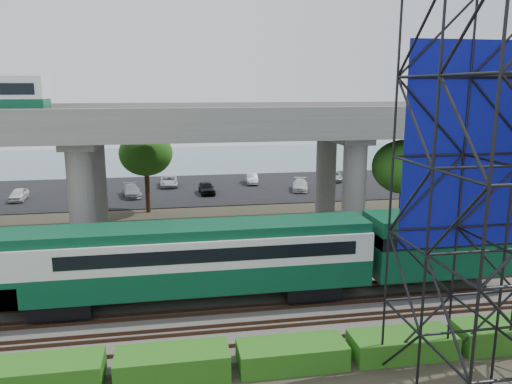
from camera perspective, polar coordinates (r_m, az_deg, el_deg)
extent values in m
plane|color=#474233|center=(26.08, -0.45, -14.59)|extent=(140.00, 140.00, 0.00)
cube|color=slate|center=(27.82, -1.14, -12.59)|extent=(90.00, 12.00, 0.20)
cube|color=black|center=(35.68, -3.24, -7.07)|extent=(90.00, 5.00, 0.08)
cube|color=black|center=(58.32, -5.94, 0.39)|extent=(90.00, 18.00, 0.08)
cube|color=slate|center=(79.97, -7.06, 3.48)|extent=(140.00, 40.00, 0.03)
cube|color=#472D1E|center=(23.58, 0.68, -16.89)|extent=(90.00, 0.08, 0.16)
cube|color=#472D1E|center=(24.83, 0.05, -15.31)|extent=(90.00, 0.08, 0.16)
cube|color=#472D1E|center=(25.32, -0.18, -14.74)|extent=(90.00, 0.08, 0.16)
cube|color=#472D1E|center=(26.60, -0.71, -13.37)|extent=(90.00, 0.08, 0.16)
cube|color=#472D1E|center=(27.10, -0.91, -12.87)|extent=(90.00, 0.08, 0.16)
cube|color=#472D1E|center=(28.40, -1.37, -11.67)|extent=(90.00, 0.08, 0.16)
cube|color=#472D1E|center=(28.91, -1.54, -11.23)|extent=(90.00, 0.08, 0.16)
cube|color=#472D1E|center=(30.22, -1.94, -10.17)|extent=(90.00, 0.08, 0.16)
cube|color=#472D1E|center=(30.74, -2.09, -9.78)|extent=(90.00, 0.08, 0.16)
cube|color=#472D1E|center=(32.07, -2.45, -8.84)|extent=(90.00, 0.08, 0.16)
cube|color=black|center=(27.84, -21.17, -11.82)|extent=(3.00, 2.20, 0.90)
cube|color=black|center=(28.25, 6.13, -10.70)|extent=(3.00, 2.20, 0.90)
cube|color=#0A462B|center=(26.85, -7.46, -9.32)|extent=(19.00, 3.00, 1.40)
cube|color=silver|center=(26.36, -7.54, -6.38)|extent=(19.00, 3.00, 1.50)
cube|color=#0A462B|center=(26.06, -7.60, -4.30)|extent=(19.00, 2.60, 0.50)
cube|color=black|center=(26.40, -5.36, -6.19)|extent=(15.00, 3.06, 0.70)
cube|color=#0A462B|center=(30.38, 20.02, -5.43)|extent=(8.00, 3.00, 3.40)
cube|color=#9E9B93|center=(39.33, -4.33, 7.45)|extent=(80.00, 12.00, 1.20)
cube|color=#9E9B93|center=(33.55, -3.39, 8.67)|extent=(80.00, 0.50, 1.10)
cube|color=#9E9B93|center=(44.98, -5.09, 9.47)|extent=(80.00, 0.50, 1.10)
cylinder|color=#9E9B93|center=(36.86, -19.32, -0.72)|extent=(1.80, 1.80, 8.00)
cylinder|color=#9E9B93|center=(43.65, -17.88, 1.26)|extent=(1.80, 1.80, 8.00)
cube|color=#9E9B93|center=(39.71, -18.90, 5.59)|extent=(2.40, 9.00, 0.60)
cylinder|color=#9E9B93|center=(38.87, 11.13, 0.36)|extent=(1.80, 1.80, 8.00)
cylinder|color=#9E9B93|center=(45.36, 7.99, 2.11)|extent=(1.80, 1.80, 8.00)
cube|color=#9E9B93|center=(41.58, 9.62, 6.32)|extent=(2.40, 9.00, 0.60)
cylinder|color=#9E9B93|center=(53.65, 26.64, 2.47)|extent=(1.80, 1.80, 8.00)
cube|color=#0E159C|center=(22.42, 25.89, 4.73)|extent=(8.10, 0.08, 8.25)
cube|color=#256316|center=(22.35, -23.17, -18.74)|extent=(4.60, 1.80, 1.20)
cube|color=#256316|center=(21.75, -9.51, -18.84)|extent=(4.60, 1.80, 1.15)
cube|color=#256316|center=(22.31, 4.12, -18.03)|extent=(4.60, 1.80, 1.03)
cube|color=#256316|center=(23.89, 16.34, -16.38)|extent=(4.60, 1.80, 1.01)
cube|color=#256316|center=(26.32, 26.49, -14.31)|extent=(4.60, 1.80, 1.12)
cylinder|color=#382314|center=(40.80, 16.30, -1.66)|extent=(0.44, 0.44, 4.80)
ellipsoid|color=#256316|center=(40.20, 16.56, 2.78)|extent=(4.94, 4.94, 4.18)
cylinder|color=#382314|center=(47.97, -12.31, 0.54)|extent=(0.44, 0.44, 4.80)
ellipsoid|color=#256316|center=(47.46, -12.49, 4.33)|extent=(4.94, 4.94, 4.18)
imported|color=black|center=(35.83, -25.97, -6.89)|extent=(5.92, 4.32, 1.49)
imported|color=white|center=(57.29, -25.50, -0.27)|extent=(1.55, 3.66, 1.23)
imported|color=#A1A4A8|center=(60.90, -19.35, 0.85)|extent=(1.58, 3.57, 1.14)
imported|color=gray|center=(55.28, -14.03, 0.16)|extent=(2.42, 4.54, 1.25)
imported|color=silver|center=(60.04, -9.93, 1.22)|extent=(2.01, 4.30, 1.19)
imported|color=black|center=(55.25, -5.67, 0.49)|extent=(1.79, 3.96, 1.32)
imported|color=#ACAEB4|center=(60.82, -0.48, 1.56)|extent=(1.57, 3.83, 1.24)
imported|color=silver|center=(57.01, 5.07, 0.80)|extent=(2.72, 4.51, 1.22)
imported|color=#A9ABB0|center=(63.34, 8.86, 1.80)|extent=(2.81, 4.48, 1.15)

